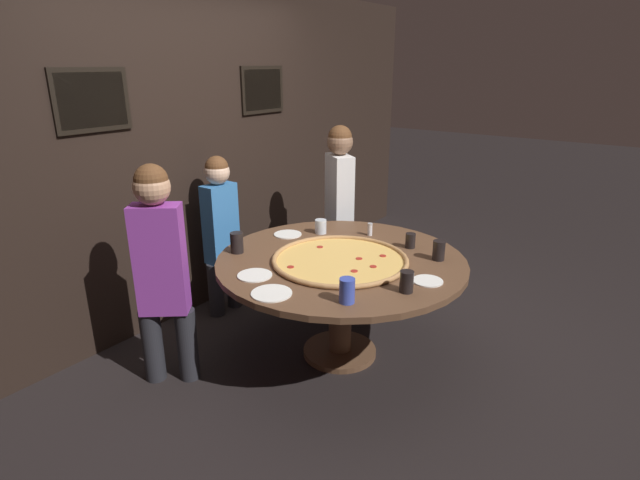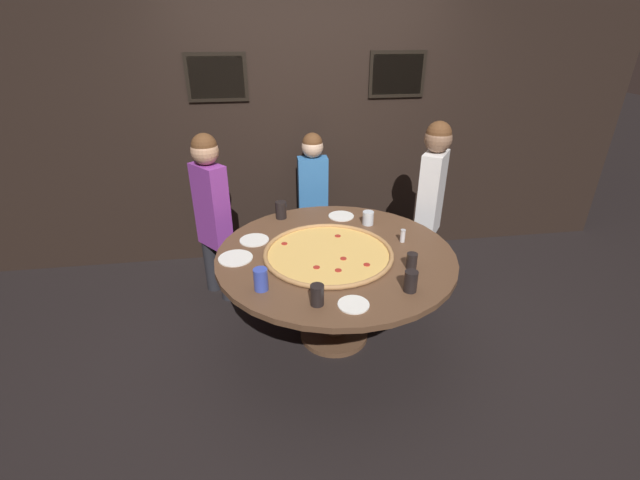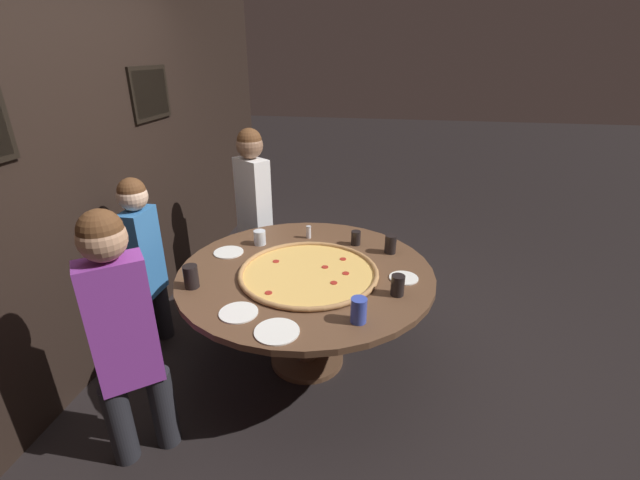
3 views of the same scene
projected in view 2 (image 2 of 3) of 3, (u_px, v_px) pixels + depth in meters
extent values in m
plane|color=black|center=(334.00, 335.00, 3.33)|extent=(24.00, 24.00, 0.00)
cube|color=black|center=(309.00, 126.00, 4.00)|extent=(6.40, 0.06, 2.60)
cube|color=black|center=(217.00, 77.00, 3.65)|extent=(0.52, 0.02, 0.40)
cube|color=#B2A893|center=(217.00, 78.00, 3.65)|extent=(0.46, 0.01, 0.34)
cube|color=black|center=(397.00, 74.00, 3.86)|extent=(0.52, 0.02, 0.40)
cube|color=#B2A893|center=(397.00, 74.00, 3.85)|extent=(0.46, 0.01, 0.34)
cylinder|color=brown|center=(335.00, 255.00, 3.00)|extent=(1.67, 1.67, 0.04)
cylinder|color=brown|center=(335.00, 298.00, 3.17)|extent=(0.16, 0.16, 0.70)
cylinder|color=brown|center=(334.00, 333.00, 3.32)|extent=(0.52, 0.52, 0.04)
cylinder|color=#EAB75B|center=(328.00, 254.00, 2.96)|extent=(0.86, 0.86, 0.01)
torus|color=#B27F4C|center=(328.00, 253.00, 2.95)|extent=(0.90, 0.90, 0.03)
cylinder|color=#A8281E|center=(338.00, 236.00, 3.19)|extent=(0.04, 0.04, 0.00)
cylinder|color=#A8281E|center=(284.00, 244.00, 3.08)|extent=(0.04, 0.04, 0.00)
cylinder|color=#A8281E|center=(338.00, 270.00, 2.75)|extent=(0.04, 0.04, 0.00)
cylinder|color=#A8281E|center=(343.00, 259.00, 2.89)|extent=(0.04, 0.04, 0.00)
cylinder|color=#A8281E|center=(317.00, 267.00, 2.78)|extent=(0.04, 0.04, 0.00)
cylinder|color=#A8281E|center=(367.00, 265.00, 2.81)|extent=(0.04, 0.04, 0.00)
cylinder|color=black|center=(412.00, 261.00, 2.78)|extent=(0.07, 0.07, 0.11)
cylinder|color=black|center=(281.00, 210.00, 3.48)|extent=(0.09, 0.09, 0.14)
cylinder|color=black|center=(411.00, 281.00, 2.54)|extent=(0.08, 0.08, 0.13)
cylinder|color=black|center=(317.00, 295.00, 2.42)|extent=(0.08, 0.08, 0.13)
cylinder|color=silver|center=(368.00, 218.00, 3.38)|extent=(0.09, 0.09, 0.11)
cylinder|color=#384CB7|center=(261.00, 279.00, 2.55)|extent=(0.09, 0.09, 0.14)
cylinder|color=white|center=(254.00, 240.00, 3.15)|extent=(0.21, 0.21, 0.01)
cylinder|color=white|center=(353.00, 305.00, 2.44)|extent=(0.18, 0.18, 0.01)
cylinder|color=white|center=(341.00, 216.00, 3.53)|extent=(0.21, 0.21, 0.01)
cylinder|color=white|center=(236.00, 258.00, 2.91)|extent=(0.23, 0.23, 0.01)
cylinder|color=silver|center=(403.00, 236.00, 3.12)|extent=(0.04, 0.04, 0.08)
cylinder|color=#B7B7BC|center=(403.00, 231.00, 3.09)|extent=(0.04, 0.04, 0.01)
cylinder|color=#232328|center=(323.00, 241.00, 4.26)|extent=(0.12, 0.12, 0.45)
cylinder|color=#232328|center=(303.00, 243.00, 4.23)|extent=(0.12, 0.12, 0.45)
cube|color=#3370B2|center=(313.00, 191.00, 3.99)|extent=(0.27, 0.15, 0.63)
sphere|color=beige|center=(312.00, 147.00, 3.80)|extent=(0.20, 0.20, 0.20)
sphere|color=brown|center=(312.00, 143.00, 3.79)|extent=(0.18, 0.18, 0.18)
cylinder|color=#232328|center=(227.00, 273.00, 3.68)|extent=(0.19, 0.19, 0.50)
cylinder|color=#232328|center=(212.00, 264.00, 3.81)|extent=(0.19, 0.19, 0.50)
cube|color=purple|center=(212.00, 206.00, 3.47)|extent=(0.31, 0.33, 0.69)
sphere|color=tan|center=(205.00, 151.00, 3.26)|extent=(0.21, 0.21, 0.21)
sphere|color=brown|center=(204.00, 146.00, 3.25)|extent=(0.20, 0.20, 0.20)
cylinder|color=#232328|center=(426.00, 251.00, 4.01)|extent=(0.19, 0.19, 0.51)
cylinder|color=#232328|center=(420.00, 262.00, 3.83)|extent=(0.19, 0.19, 0.51)
cube|color=white|center=(431.00, 194.00, 3.64)|extent=(0.31, 0.35, 0.72)
sphere|color=#8C664C|center=(438.00, 139.00, 3.42)|extent=(0.22, 0.22, 0.22)
sphere|color=brown|center=(439.00, 134.00, 3.40)|extent=(0.20, 0.20, 0.20)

